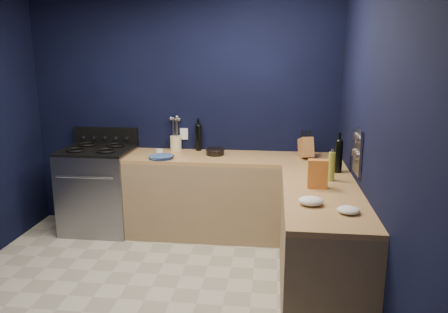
# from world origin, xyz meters

# --- Properties ---
(floor) EXTENTS (3.50, 3.50, 0.02)m
(floor) POSITION_xyz_m (0.00, 0.00, -0.01)
(floor) COLOR #B9B3A2
(floor) RESTS_ON ground
(wall_back) EXTENTS (3.50, 0.02, 2.60)m
(wall_back) POSITION_xyz_m (0.00, 1.76, 1.30)
(wall_back) COLOR black
(wall_back) RESTS_ON ground
(wall_right) EXTENTS (0.02, 3.50, 2.60)m
(wall_right) POSITION_xyz_m (1.76, 0.00, 1.30)
(wall_right) COLOR black
(wall_right) RESTS_ON ground
(cab_back) EXTENTS (2.30, 0.63, 0.86)m
(cab_back) POSITION_xyz_m (0.60, 1.44, 0.43)
(cab_back) COLOR #967853
(cab_back) RESTS_ON floor
(top_back) EXTENTS (2.30, 0.63, 0.04)m
(top_back) POSITION_xyz_m (0.60, 1.44, 0.88)
(top_back) COLOR olive
(top_back) RESTS_ON cab_back
(cab_right) EXTENTS (0.63, 1.67, 0.86)m
(cab_right) POSITION_xyz_m (1.44, 0.29, 0.43)
(cab_right) COLOR #967853
(cab_right) RESTS_ON floor
(top_right) EXTENTS (0.63, 1.67, 0.04)m
(top_right) POSITION_xyz_m (1.44, 0.29, 0.88)
(top_right) COLOR olive
(top_right) RESTS_ON cab_right
(gas_range) EXTENTS (0.76, 0.66, 0.92)m
(gas_range) POSITION_xyz_m (-0.93, 1.42, 0.46)
(gas_range) COLOR gray
(gas_range) RESTS_ON floor
(oven_door) EXTENTS (0.59, 0.02, 0.42)m
(oven_door) POSITION_xyz_m (-0.93, 1.10, 0.45)
(oven_door) COLOR black
(oven_door) RESTS_ON gas_range
(cooktop) EXTENTS (0.76, 0.66, 0.03)m
(cooktop) POSITION_xyz_m (-0.93, 1.42, 0.94)
(cooktop) COLOR black
(cooktop) RESTS_ON gas_range
(backguard) EXTENTS (0.76, 0.06, 0.20)m
(backguard) POSITION_xyz_m (-0.93, 1.72, 1.04)
(backguard) COLOR black
(backguard) RESTS_ON gas_range
(spice_panel) EXTENTS (0.02, 0.28, 0.38)m
(spice_panel) POSITION_xyz_m (1.74, 0.55, 1.18)
(spice_panel) COLOR gray
(spice_panel) RESTS_ON wall_right
(wall_outlet) EXTENTS (0.09, 0.02, 0.13)m
(wall_outlet) POSITION_xyz_m (0.00, 1.74, 1.08)
(wall_outlet) COLOR white
(wall_outlet) RESTS_ON wall_back
(plate_stack) EXTENTS (0.29, 0.29, 0.03)m
(plate_stack) POSITION_xyz_m (-0.15, 1.25, 0.92)
(plate_stack) COLOR #2C598C
(plate_stack) RESTS_ON top_back
(ramekin) EXTENTS (0.11, 0.11, 0.03)m
(ramekin) POSITION_xyz_m (-0.25, 1.54, 0.92)
(ramekin) COLOR white
(ramekin) RESTS_ON top_back
(utensil_crock) EXTENTS (0.14, 0.14, 0.16)m
(utensil_crock) POSITION_xyz_m (-0.09, 1.69, 0.98)
(utensil_crock) COLOR #F1ECC5
(utensil_crock) RESTS_ON top_back
(wine_bottle_back) EXTENTS (0.08, 0.08, 0.29)m
(wine_bottle_back) POSITION_xyz_m (0.18, 1.69, 1.04)
(wine_bottle_back) COLOR black
(wine_bottle_back) RESTS_ON top_back
(lemon_basket) EXTENTS (0.23, 0.23, 0.07)m
(lemon_basket) POSITION_xyz_m (0.40, 1.48, 0.94)
(lemon_basket) COLOR black
(lemon_basket) RESTS_ON top_back
(knife_block) EXTENTS (0.17, 0.27, 0.26)m
(knife_block) POSITION_xyz_m (1.37, 1.46, 1.01)
(knife_block) COLOR brown
(knife_block) RESTS_ON top_back
(wine_bottle_right) EXTENTS (0.10, 0.10, 0.30)m
(wine_bottle_right) POSITION_xyz_m (1.63, 0.91, 1.05)
(wine_bottle_right) COLOR black
(wine_bottle_right) RESTS_ON top_right
(oil_bottle) EXTENTS (0.08, 0.08, 0.25)m
(oil_bottle) POSITION_xyz_m (1.53, 0.62, 1.03)
(oil_bottle) COLOR olive
(oil_bottle) RESTS_ON top_right
(spice_jar_near) EXTENTS (0.05, 0.05, 0.10)m
(spice_jar_near) POSITION_xyz_m (1.42, 0.73, 0.95)
(spice_jar_near) COLOR olive
(spice_jar_near) RESTS_ON top_right
(spice_jar_far) EXTENTS (0.06, 0.06, 0.10)m
(spice_jar_far) POSITION_xyz_m (1.35, 0.45, 0.95)
(spice_jar_far) COLOR olive
(spice_jar_far) RESTS_ON top_right
(crouton_bag) EXTENTS (0.17, 0.08, 0.24)m
(crouton_bag) POSITION_xyz_m (1.40, 0.39, 1.02)
(crouton_bag) COLOR red
(crouton_bag) RESTS_ON top_right
(towel_front) EXTENTS (0.21, 0.19, 0.06)m
(towel_front) POSITION_xyz_m (1.31, -0.04, 0.93)
(towel_front) COLOR white
(towel_front) RESTS_ON top_right
(towel_end) EXTENTS (0.17, 0.16, 0.05)m
(towel_end) POSITION_xyz_m (1.56, -0.18, 0.92)
(towel_end) COLOR white
(towel_end) RESTS_ON top_right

